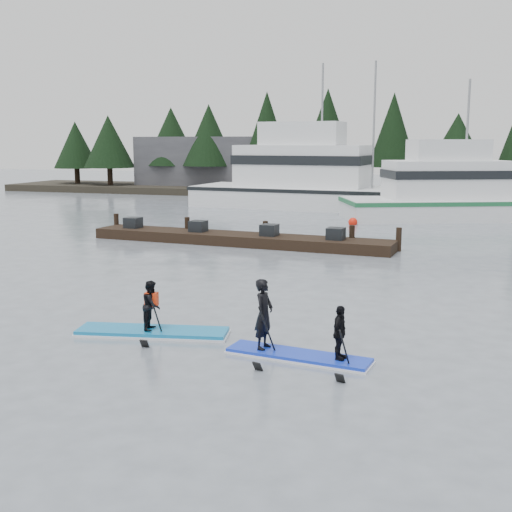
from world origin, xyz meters
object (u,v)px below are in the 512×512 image
(floating_dock, at_px, (238,239))
(fishing_boat_large, at_px, (326,196))
(paddleboard_solo, at_px, (152,320))
(paddleboard_duo, at_px, (295,332))
(fishing_boat_medium, at_px, (468,208))

(floating_dock, bearing_deg, fishing_boat_large, 92.68)
(fishing_boat_large, xyz_separation_m, paddleboard_solo, (2.07, -30.54, -0.49))
(fishing_boat_large, bearing_deg, paddleboard_solo, -81.93)
(floating_dock, xyz_separation_m, paddleboard_duo, (6.23, -14.18, 0.32))
(fishing_boat_medium, xyz_separation_m, paddleboard_duo, (-3.65, -27.55, -0.10))
(fishing_boat_large, distance_m, fishing_boat_medium, 10.02)
(fishing_boat_medium, distance_m, floating_dock, 16.63)
(fishing_boat_medium, height_order, paddleboard_solo, fishing_boat_medium)
(fishing_boat_medium, xyz_separation_m, paddleboard_solo, (-7.29, -26.97, -0.30))
(fishing_boat_large, relative_size, floating_dock, 1.44)
(fishing_boat_large, bearing_deg, fishing_boat_medium, -16.69)
(fishing_boat_medium, relative_size, floating_dock, 1.15)
(fishing_boat_large, height_order, floating_dock, fishing_boat_large)
(floating_dock, bearing_deg, paddleboard_duo, -61.83)
(paddleboard_duo, bearing_deg, floating_dock, 120.89)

